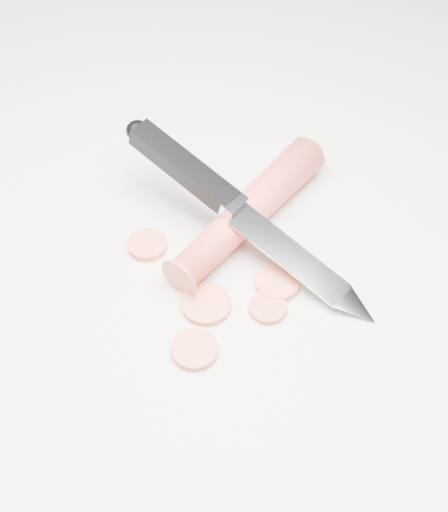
{
  "coord_description": "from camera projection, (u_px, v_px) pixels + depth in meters",
  "views": [
    {
      "loc": [
        0.0,
        -0.39,
        0.47
      ],
      "look_at": [
        -0.0,
        -0.02,
        0.02
      ],
      "focal_mm": 50.0,
      "sensor_mm": 36.0,
      "label": 1
    }
  ],
  "objects": [
    {
      "name": "carrot_slice_4",
      "position": [
        268.0,
        308.0,
        0.57
      ],
      "size": [
        0.03,
        0.03,
        0.01
      ],
      "primitive_type": "cylinder",
      "color": "#E36042",
      "rests_on": "ground"
    },
    {
      "name": "carrot_slice_1",
      "position": [
        195.0,
        349.0,
        0.54
      ],
      "size": [
        0.04,
        0.04,
        0.01
      ],
      "primitive_type": "cylinder",
      "color": "#E36042",
      "rests_on": "ground"
    },
    {
      "name": "carrot",
      "position": [
        248.0,
        211.0,
        0.61
      ],
      "size": [
        0.14,
        0.17,
        0.03
      ],
      "primitive_type": "cylinder",
      "rotation": [
        1.57,
        0.0,
        -0.65
      ],
      "color": "#E24036",
      "rests_on": "ground"
    },
    {
      "name": "kitchen_knife",
      "position": [
        248.0,
        215.0,
        0.58
      ],
      "size": [
        0.23,
        0.18,
        0.07
      ],
      "primitive_type": null,
      "color": "silver",
      "rests_on": "ground"
    },
    {
      "name": "carrot_slice_2",
      "position": [
        147.0,
        245.0,
        0.61
      ],
      "size": [
        0.03,
        0.03,
        0.01
      ],
      "primitive_type": "cylinder",
      "color": "#E36042",
      "rests_on": "ground"
    },
    {
      "name": "ground",
      "position": [
        230.0,
        248.0,
        0.61
      ],
      "size": [
        2.4,
        2.4,
        0.0
      ],
      "primitive_type": "plane",
      "color": "silver",
      "rests_on": "ground"
    },
    {
      "name": "carrot_slice_0",
      "position": [
        206.0,
        304.0,
        0.57
      ],
      "size": [
        0.04,
        0.04,
        0.01
      ],
      "primitive_type": "cylinder",
      "color": "#E36042",
      "rests_on": "ground"
    },
    {
      "name": "carrot_slice_3",
      "position": [
        277.0,
        283.0,
        0.58
      ],
      "size": [
        0.04,
        0.04,
        0.01
      ],
      "primitive_type": "cylinder",
      "color": "#E36042",
      "rests_on": "ground"
    }
  ]
}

